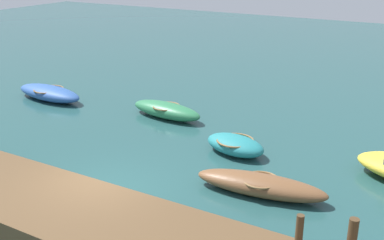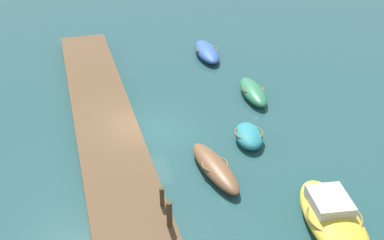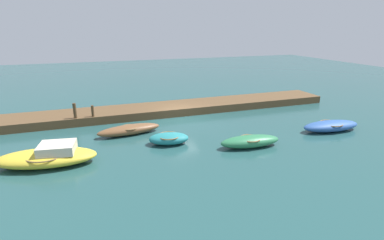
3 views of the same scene
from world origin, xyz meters
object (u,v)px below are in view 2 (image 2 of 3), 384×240
object	(u,v)px
rowboat_brown	(215,167)
rowboat_blue	(207,52)
rowboat_green	(253,92)
mooring_post_mid_west	(169,214)
motorboat_yellow	(333,218)
mooring_post_west	(162,197)
dinghy_teal	(249,136)

from	to	relation	value
rowboat_brown	rowboat_blue	world-z (taller)	rowboat_blue
rowboat_green	mooring_post_mid_west	world-z (taller)	mooring_post_mid_west
motorboat_yellow	mooring_post_west	size ratio (longest dim) A/B	6.42
mooring_post_mid_west	rowboat_brown	bearing A→B (deg)	138.58
dinghy_teal	rowboat_brown	distance (m)	3.18
rowboat_green	motorboat_yellow	bearing A→B (deg)	-1.42
rowboat_blue	mooring_post_west	world-z (taller)	mooring_post_west
motorboat_yellow	dinghy_teal	bearing A→B (deg)	-165.06
rowboat_green	mooring_post_west	size ratio (longest dim) A/B	4.60
rowboat_brown	rowboat_green	bearing A→B (deg)	137.54
rowboat_green	mooring_post_west	xyz separation A→B (m)	(8.51, -7.45, 0.67)
rowboat_brown	mooring_post_mid_west	distance (m)	4.48
rowboat_brown	motorboat_yellow	distance (m)	5.59
rowboat_green	rowboat_blue	bearing A→B (deg)	-168.68
rowboat_brown	mooring_post_mid_west	bearing A→B (deg)	-48.50
rowboat_brown	rowboat_blue	xyz separation A→B (m)	(-13.00, 3.86, 0.03)
rowboat_green	dinghy_teal	size ratio (longest dim) A/B	1.43
rowboat_brown	motorboat_yellow	world-z (taller)	motorboat_yellow
rowboat_green	mooring_post_mid_west	size ratio (longest dim) A/B	3.47
rowboat_blue	mooring_post_mid_west	size ratio (longest dim) A/B	3.92
rowboat_blue	rowboat_brown	bearing A→B (deg)	-12.15
dinghy_teal	mooring_post_mid_west	world-z (taller)	mooring_post_mid_west
rowboat_green	dinghy_teal	bearing A→B (deg)	-19.83
rowboat_blue	mooring_post_mid_west	xyz separation A→B (m)	(16.30, -6.77, 0.80)
rowboat_green	dinghy_teal	xyz separation A→B (m)	(4.38, -2.07, -0.01)
rowboat_brown	dinghy_teal	bearing A→B (deg)	122.15
rowboat_blue	rowboat_green	bearing A→B (deg)	10.22
rowboat_brown	mooring_post_west	size ratio (longest dim) A/B	5.25
dinghy_teal	mooring_post_mid_west	distance (m)	7.60
rowboat_blue	mooring_post_west	bearing A→B (deg)	-19.74
dinghy_teal	rowboat_green	bearing A→B (deg)	166.25
rowboat_blue	mooring_post_west	size ratio (longest dim) A/B	5.21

